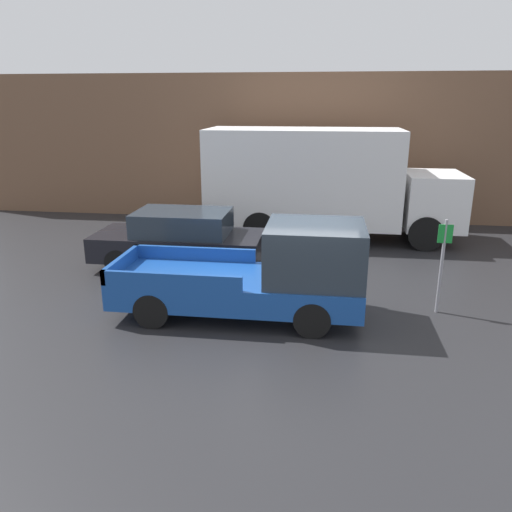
% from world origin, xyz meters
% --- Properties ---
extents(ground_plane, '(60.00, 60.00, 0.00)m').
position_xyz_m(ground_plane, '(0.00, 0.00, 0.00)').
color(ground_plane, '#232326').
extents(building_wall, '(28.00, 0.15, 5.45)m').
position_xyz_m(building_wall, '(0.00, 9.36, 2.73)').
color(building_wall, brown).
rests_on(building_wall, ground).
extents(pickup_truck, '(5.27, 1.98, 2.07)m').
position_xyz_m(pickup_truck, '(-0.71, 0.06, 0.96)').
color(pickup_truck, '#194799').
rests_on(pickup_truck, ground).
extents(car, '(4.61, 1.94, 1.61)m').
position_xyz_m(car, '(-3.45, 3.03, 0.82)').
color(car, black).
rests_on(car, ground).
extents(delivery_truck, '(8.28, 2.59, 3.60)m').
position_xyz_m(delivery_truck, '(0.30, 6.80, 1.93)').
color(delivery_truck, white).
rests_on(delivery_truck, ground).
extents(parking_sign, '(0.30, 0.07, 2.10)m').
position_xyz_m(parking_sign, '(3.02, 0.76, 1.19)').
color(parking_sign, gray).
rests_on(parking_sign, ground).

